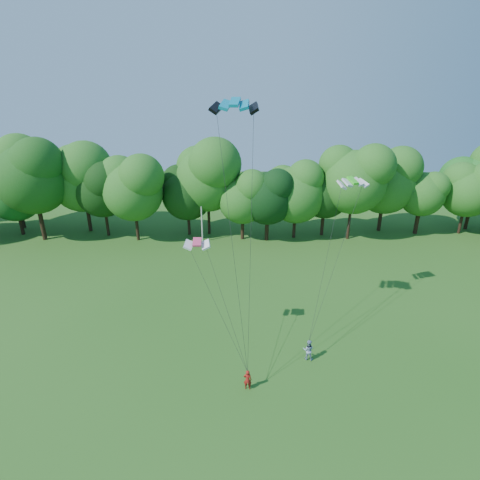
{
  "coord_description": "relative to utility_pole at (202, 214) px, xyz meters",
  "views": [
    {
      "loc": [
        1.87,
        -14.11,
        19.03
      ],
      "look_at": [
        1.36,
        13.0,
        8.15
      ],
      "focal_mm": 28.0,
      "sensor_mm": 36.0,
      "label": 1
    }
  ],
  "objects": [
    {
      "name": "ground",
      "position": [
        4.07,
        -32.71,
        -3.93
      ],
      "size": [
        160.0,
        160.0,
        0.0
      ],
      "primitive_type": "plane",
      "color": "#245C19",
      "rests_on": "ground"
    },
    {
      "name": "tree_back_west",
      "position": [
        -25.84,
        2.28,
        2.88
      ],
      "size": [
        7.5,
        7.5,
        10.91
      ],
      "color": "#342615",
      "rests_on": "ground"
    },
    {
      "name": "utility_pole",
      "position": [
        0.0,
        0.0,
        0.0
      ],
      "size": [
        1.53,
        0.19,
        7.62
      ],
      "rotation": [
        0.0,
        0.0,
        -0.06
      ],
      "color": "#B6B7AD",
      "rests_on": "ground"
    },
    {
      "name": "kite_green",
      "position": [
        14.73,
        -16.0,
        8.14
      ],
      "size": [
        2.78,
        1.94,
        0.51
      ],
      "rotation": [
        0.0,
        0.0,
        0.35
      ],
      "color": "#32D720",
      "rests_on": "ground"
    },
    {
      "name": "tree_back_center",
      "position": [
        8.68,
        0.75,
        3.01
      ],
      "size": [
        7.65,
        7.65,
        11.13
      ],
      "color": "#312313",
      "rests_on": "ground"
    },
    {
      "name": "kite_flyer_left",
      "position": [
        6.08,
        -26.79,
        -3.16
      ],
      "size": [
        0.59,
        0.41,
        1.54
      ],
      "primitive_type": "imported",
      "rotation": [
        0.0,
        0.0,
        3.06
      ],
      "color": "maroon",
      "rests_on": "ground"
    },
    {
      "name": "kite_flyer_right",
      "position": [
        10.66,
        -23.64,
        -3.1
      ],
      "size": [
        0.92,
        0.79,
        1.67
      ],
      "primitive_type": "imported",
      "rotation": [
        0.0,
        0.0,
        2.93
      ],
      "color": "#889CBD",
      "rests_on": "ground"
    },
    {
      "name": "tree_back_east",
      "position": [
        38.28,
        5.73,
        4.05
      ],
      "size": [
        8.79,
        8.79,
        12.79
      ],
      "color": "black",
      "rests_on": "ground"
    },
    {
      "name": "kite_teal",
      "position": [
        5.15,
        -21.71,
        14.4
      ],
      "size": [
        3.15,
        1.69,
        0.61
      ],
      "rotation": [
        0.0,
        0.0,
        -0.12
      ],
      "color": "#057B9E",
      "rests_on": "ground"
    },
    {
      "name": "kite_pink",
      "position": [
        2.38,
        -22.01,
        4.96
      ],
      "size": [
        1.89,
        0.96,
        0.42
      ],
      "rotation": [
        0.0,
        0.0,
        0.04
      ],
      "color": "#D93C69",
      "rests_on": "ground"
    }
  ]
}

